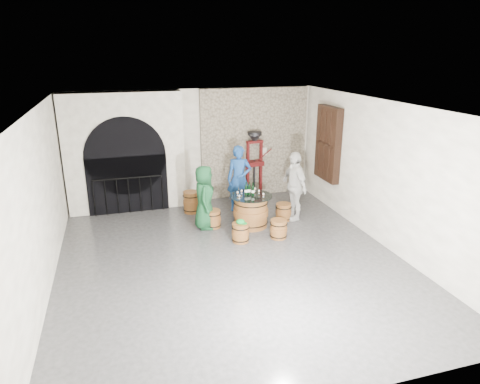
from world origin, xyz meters
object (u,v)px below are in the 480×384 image
object	(u,v)px
person_green	(204,197)
wine_bottle_right	(249,189)
barrel_table	(251,211)
barrel_stool_right	(283,212)
wine_bottle_center	(253,190)
side_barrel	(191,202)
person_white	(294,186)
wine_bottle_left	(246,190)
corking_press	(255,160)
barrel_stool_near_right	(279,229)
person_blue	(239,179)
barrel_stool_near_left	(240,233)
barrel_stool_left	(213,219)
barrel_stool_far	(241,205)

from	to	relation	value
person_green	wine_bottle_right	bearing A→B (deg)	-83.97
barrel_table	barrel_stool_right	world-z (taller)	barrel_table
wine_bottle_center	side_barrel	world-z (taller)	wine_bottle_center
person_white	wine_bottle_left	size ratio (longest dim) A/B	5.51
wine_bottle_left	wine_bottle_right	world-z (taller)	same
barrel_table	corking_press	bearing A→B (deg)	69.45
barrel_stool_near_right	person_blue	size ratio (longest dim) A/B	0.25
barrel_stool_near_left	wine_bottle_right	bearing A→B (deg)	61.41
barrel_table	corking_press	size ratio (longest dim) A/B	0.53
wine_bottle_left	wine_bottle_center	xyz separation A→B (m)	(0.15, -0.08, 0.00)
person_white	wine_bottle_left	xyz separation A→B (m)	(-1.32, -0.09, 0.05)
barrel_table	wine_bottle_left	size ratio (longest dim) A/B	3.24
corking_press	wine_bottle_center	bearing A→B (deg)	-116.99
person_blue	barrel_stool_left	bearing A→B (deg)	-117.80
barrel_stool_near_right	person_blue	distance (m)	2.16
barrel_stool_near_right	barrel_stool_right	bearing A→B (deg)	62.20
person_blue	corking_press	size ratio (longest dim) A/B	0.90
barrel_stool_far	side_barrel	xyz separation A→B (m)	(-1.29, 0.42, 0.07)
person_blue	wine_bottle_center	world-z (taller)	person_blue
barrel_stool_far	person_blue	world-z (taller)	person_blue
barrel_stool_near_right	person_green	world-z (taller)	person_green
barrel_stool_far	person_white	world-z (taller)	person_white
person_blue	wine_bottle_left	xyz separation A→B (m)	(-0.13, -1.07, 0.04)
barrel_stool_near_left	person_blue	world-z (taller)	person_blue
wine_bottle_center	corking_press	xyz separation A→B (m)	(0.69, 1.97, 0.22)
person_white	corking_press	bearing A→B (deg)	-172.22
barrel_stool_near_right	corking_press	distance (m)	3.01
person_green	barrel_stool_left	bearing A→B (deg)	-88.75
barrel_stool_left	barrel_stool_near_right	distance (m)	1.70
barrel_stool_near_right	barrel_stool_near_left	size ratio (longest dim) A/B	1.00
barrel_stool_right	barrel_stool_near_right	bearing A→B (deg)	-117.80
side_barrel	wine_bottle_right	bearing A→B (deg)	-45.73
person_blue	wine_bottle_left	size ratio (longest dim) A/B	5.54
barrel_stool_right	barrel_stool_left	bearing A→B (deg)	178.13
person_white	barrel_table	bearing A→B (deg)	-88.61
barrel_stool_right	wine_bottle_left	size ratio (longest dim) A/B	1.38
wine_bottle_center	wine_bottle_right	size ratio (longest dim) A/B	1.00
barrel_stool_near_right	wine_bottle_right	distance (m)	1.26
barrel_table	person_blue	bearing A→B (deg)	88.02
barrel_stool_far	side_barrel	size ratio (longest dim) A/B	0.76
person_white	wine_bottle_center	size ratio (longest dim) A/B	5.51
wine_bottle_center	side_barrel	xyz separation A→B (m)	(-1.31, 1.36, -0.65)
barrel_table	barrel_stool_right	bearing A→B (deg)	8.57
barrel_stool_left	barrel_stool_far	xyz separation A→B (m)	(0.96, 0.74, 0.00)
barrel_table	barrel_stool_near_left	bearing A→B (deg)	-122.15
person_white	person_green	bearing A→B (deg)	-98.62
person_white	person_blue	bearing A→B (deg)	-136.91
barrel_stool_far	corking_press	size ratio (longest dim) A/B	0.23
wine_bottle_left	person_white	bearing A→B (deg)	3.81
person_blue	wine_bottle_center	size ratio (longest dim) A/B	5.54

